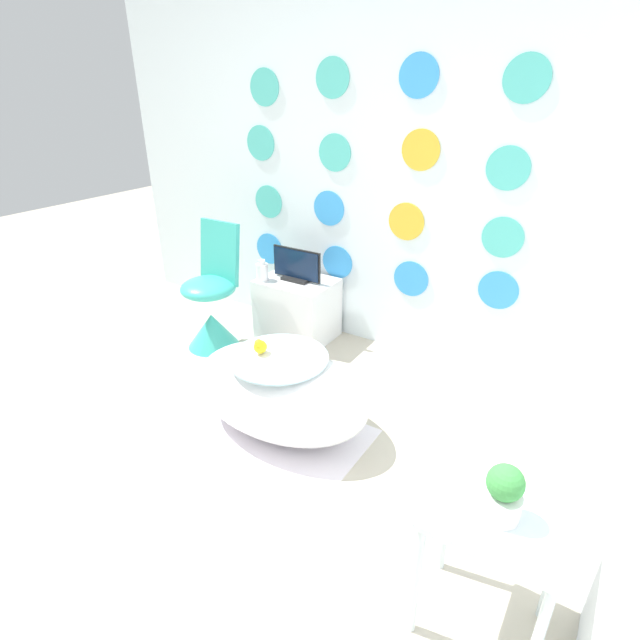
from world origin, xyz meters
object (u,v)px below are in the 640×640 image
object	(u,v)px
chair	(212,309)
tv	(297,267)
bathtub	(280,390)
potted_plant_left	(503,493)
vase	(262,271)

from	to	relation	value
chair	tv	distance (m)	0.67
bathtub	chair	xyz separation A→B (m)	(-0.96, 0.50, 0.05)
bathtub	chair	world-z (taller)	chair
tv	potted_plant_left	xyz separation A→B (m)	(1.78, -1.47, 0.06)
chair	vase	world-z (taller)	chair
vase	potted_plant_left	world-z (taller)	potted_plant_left
tv	potted_plant_left	distance (m)	2.31
tv	potted_plant_left	world-z (taller)	potted_plant_left
bathtub	potted_plant_left	distance (m)	1.41
bathtub	tv	xyz separation A→B (m)	(-0.53, 0.93, 0.32)
bathtub	chair	bearing A→B (deg)	152.66
bathtub	chair	size ratio (longest dim) A/B	1.17
bathtub	potted_plant_left	world-z (taller)	potted_plant_left
tv	vase	bearing A→B (deg)	-147.70
potted_plant_left	vase	bearing A→B (deg)	146.05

